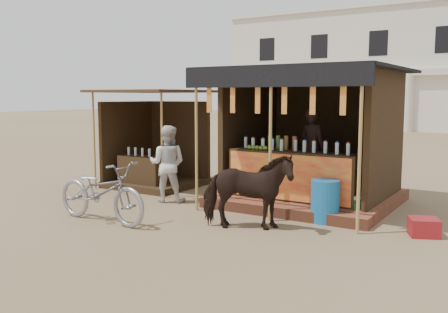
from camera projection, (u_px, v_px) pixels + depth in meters
ground at (172, 233)px, 8.20m from camera, size 120.00×120.00×0.00m
main_stall at (310, 154)px, 10.37m from camera, size 3.60×3.61×2.78m
secondary_stall at (152, 152)px, 12.49m from camera, size 2.40×2.40×2.38m
cow at (247, 191)px, 8.32m from camera, size 1.70×1.28×1.30m
motorbike at (101, 192)px, 8.85m from camera, size 2.11×0.80×1.10m
bystander at (167, 164)px, 10.54m from camera, size 0.97×0.87×1.62m
blue_barrel at (325, 201)px, 8.85m from camera, size 0.67×0.67×0.76m
red_crate at (424, 227)px, 7.99m from camera, size 0.57×0.56×0.29m
cooler at (350, 205)px, 9.23m from camera, size 0.76×0.66×0.46m
background_building at (421, 70)px, 33.93m from camera, size 26.00×7.45×8.18m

